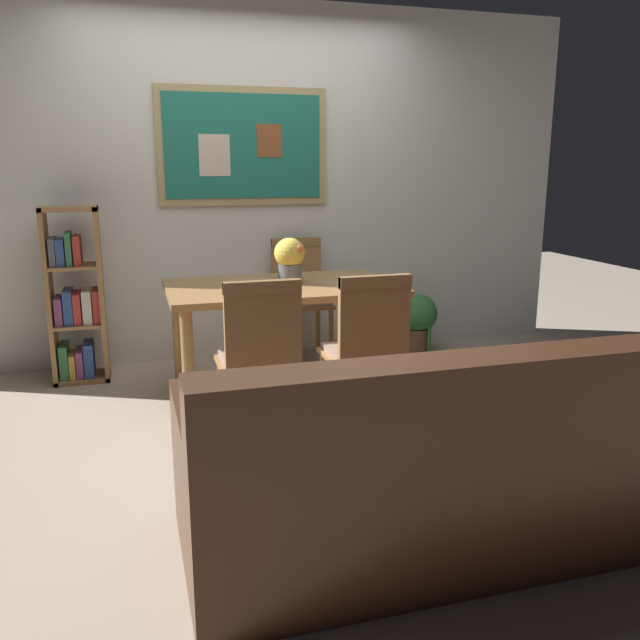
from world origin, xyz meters
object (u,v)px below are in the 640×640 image
dining_chair_far_right (300,289)px  potted_ivy (418,320)px  leather_couch (423,472)px  tv_remote (368,284)px  dining_chair_near_left (260,350)px  dining_table (282,300)px  bookshelf (76,303)px  flower_vase (290,258)px  dining_chair_near_right (367,342)px

dining_chair_far_right → potted_ivy: size_ratio=2.00×
leather_couch → potted_ivy: 2.77m
tv_remote → dining_chair_near_left: bearing=-144.6°
dining_table → potted_ivy: size_ratio=3.09×
bookshelf → tv_remote: 1.99m
dining_chair_far_right → leather_couch: dining_chair_far_right is taller
tv_remote → leather_couch: bearing=-103.0°
dining_table → dining_chair_far_right: size_ratio=1.55×
dining_chair_near_left → dining_chair_far_right: bearing=68.4°
tv_remote → flower_vase: bearing=151.7°
dining_chair_near_right → leather_couch: dining_chair_near_right is taller
dining_table → dining_chair_far_right: dining_chair_far_right is taller
dining_chair_far_right → dining_chair_near_left: bearing=-111.6°
dining_table → potted_ivy: (1.26, 0.70, -0.37)m
dining_table → flower_vase: (0.06, 0.03, 0.25)m
dining_chair_near_right → tv_remote: bearing=69.5°
dining_table → leather_couch: leather_couch is taller
dining_chair_near_left → leather_couch: dining_chair_near_left is taller
dining_chair_far_right → flower_vase: flower_vase is taller
tv_remote → bookshelf: bearing=152.9°
dining_chair_near_left → potted_ivy: 2.16m
dining_chair_far_right → tv_remote: bearing=-79.8°
dining_chair_near_left → bookshelf: 1.76m
dining_table → potted_ivy: dining_table is taller
dining_chair_far_right → leather_couch: size_ratio=0.51×
leather_couch → dining_chair_far_right: bearing=85.7°
dining_chair_near_right → bookshelf: bookshelf is taller
dining_table → bookshelf: 1.45m
leather_couch → tv_remote: (0.37, 1.62, 0.42)m
potted_ivy → tv_remote: bearing=-130.3°
dining_chair_near_right → tv_remote: (0.21, 0.57, 0.20)m
dining_chair_near_left → flower_vase: flower_vase is taller
dining_chair_far_right → bookshelf: bearing=-177.0°
bookshelf → potted_ivy: bearing=0.1°
bookshelf → tv_remote: bookshelf is taller
dining_chair_near_left → dining_chair_near_right: (0.57, -0.01, 0.00)m
dining_chair_near_right → potted_ivy: 1.80m
bookshelf → potted_ivy: 2.54m
leather_couch → tv_remote: 1.71m
dining_chair_near_left → dining_chair_near_right: 0.57m
flower_vase → dining_chair_near_left: bearing=-114.1°
leather_couch → tv_remote: size_ratio=11.14×
flower_vase → tv_remote: size_ratio=1.77×
dining_table → dining_chair_far_right: 0.84m
dining_chair_near_right → tv_remote: size_ratio=5.63×
dining_table → dining_chair_near_left: bearing=-111.0°
flower_vase → dining_chair_far_right: bearing=71.2°
dining_chair_far_right → bookshelf: (-1.58, -0.08, 0.00)m
dining_chair_near_left → flower_vase: 0.94m
dining_chair_near_right → leather_couch: size_ratio=0.51×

